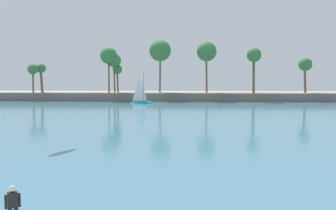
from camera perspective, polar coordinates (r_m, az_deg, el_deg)
sea at (r=69.38m, az=2.29°, el=-0.20°), size 220.00×110.16×0.06m
palm_headland at (r=84.33m, az=1.79°, el=2.81°), size 91.81×6.58×13.36m
person_at_waterline at (r=15.38m, az=-21.84°, el=-13.71°), size 0.48×0.35×1.67m
sailboat_near_shore at (r=77.33m, az=-3.84°, el=0.74°), size 4.76×1.80×6.76m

